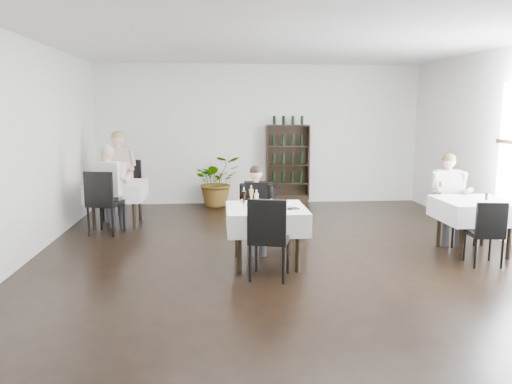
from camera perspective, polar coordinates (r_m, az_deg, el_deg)
room_shell at (r=6.45m, az=3.83°, el=4.68°), size 9.00×9.00×9.00m
wine_shelf at (r=10.85m, az=3.62°, el=3.06°), size 0.90×0.28×1.75m
main_table at (r=6.54m, az=1.15°, el=-3.02°), size 1.03×1.03×0.77m
left_table at (r=9.14m, az=-15.62°, el=0.15°), size 0.98×0.98×0.77m
right_table at (r=7.72m, az=23.67°, el=-1.92°), size 0.98×0.98×0.77m
potted_tree at (r=10.66m, az=-4.45°, el=1.29°), size 1.15×1.05×1.08m
main_chair_far at (r=7.27m, az=1.07°, el=-2.68°), size 0.50×0.51×0.89m
main_chair_near at (r=5.94m, az=1.43°, el=-4.75°), size 0.56×0.57×1.01m
left_chair_far at (r=9.79m, az=-14.54°, el=0.79°), size 0.56×0.56×1.09m
left_chair_near at (r=8.47m, az=-17.10°, el=-0.73°), size 0.59×0.60×1.06m
right_chair_far at (r=8.22m, az=21.73°, el=-1.71°), size 0.49×0.50×0.95m
right_chair_near at (r=7.14m, az=24.89°, el=-3.89°), size 0.43×0.43×0.87m
diner_main at (r=7.13m, az=0.01°, el=-1.16°), size 0.48×0.48×1.25m
diner_left_far at (r=9.65m, az=-15.48°, el=2.65°), size 0.63×0.64×1.65m
diner_left_near at (r=8.61m, az=-16.33°, el=1.17°), size 0.60×0.62×1.48m
diner_right_far at (r=8.21m, az=21.17°, el=0.12°), size 0.55×0.56×1.37m
plate_far at (r=6.70m, az=0.97°, el=-1.30°), size 0.25×0.25×0.07m
plate_near at (r=6.38m, az=1.87°, el=-1.78°), size 0.38×0.38×0.09m
pilsner_dark at (r=6.47m, az=-1.39°, el=-0.83°), size 0.06×0.06×0.27m
pilsner_lager at (r=6.61m, az=-0.54°, el=-0.60°), size 0.06×0.06×0.27m
coke_bottle at (r=6.47m, az=0.04°, el=-0.96°), size 0.06×0.06×0.23m
napkin_cutlery at (r=6.42m, az=4.15°, el=-1.88°), size 0.20×0.18×0.02m
pepper_mill at (r=7.75m, az=24.85°, el=-0.46°), size 0.04×0.04×0.10m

